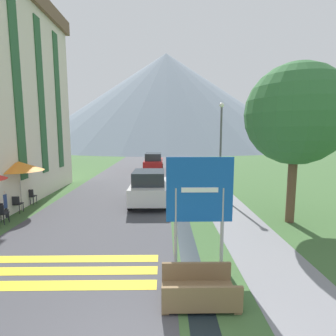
# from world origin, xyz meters

# --- Properties ---
(ground_plane) EXTENTS (160.00, 160.00, 0.00)m
(ground_plane) POSITION_xyz_m (0.00, 20.00, 0.00)
(ground_plane) COLOR #3D6033
(road) EXTENTS (6.40, 60.00, 0.01)m
(road) POSITION_xyz_m (-2.50, 30.00, 0.00)
(road) COLOR #424247
(road) RESTS_ON ground_plane
(footpath) EXTENTS (2.20, 60.00, 0.01)m
(footpath) POSITION_xyz_m (3.60, 30.00, 0.00)
(footpath) COLOR slate
(footpath) RESTS_ON ground_plane
(drainage_channel) EXTENTS (0.60, 60.00, 0.00)m
(drainage_channel) POSITION_xyz_m (1.20, 30.00, 0.00)
(drainage_channel) COLOR black
(drainage_channel) RESTS_ON ground_plane
(crosswalk_marking) EXTENTS (5.44, 1.84, 0.01)m
(crosswalk_marking) POSITION_xyz_m (-2.50, 3.20, 0.01)
(crosswalk_marking) COLOR yellow
(crosswalk_marking) RESTS_ON ground_plane
(mountain_distant) EXTENTS (79.38, 79.38, 27.13)m
(mountain_distant) POSITION_xyz_m (1.05, 77.38, 13.56)
(mountain_distant) COLOR gray
(mountain_distant) RESTS_ON ground_plane
(road_sign) EXTENTS (1.89, 0.11, 3.15)m
(road_sign) POSITION_xyz_m (1.41, 3.55, 2.00)
(road_sign) COLOR #9E9EA3
(road_sign) RESTS_ON ground_plane
(footbridge) EXTENTS (1.70, 1.10, 0.65)m
(footbridge) POSITION_xyz_m (1.20, 1.88, 0.23)
(footbridge) COLOR brown
(footbridge) RESTS_ON ground_plane
(parked_car_near) EXTENTS (2.00, 3.82, 1.82)m
(parked_car_near) POSITION_xyz_m (-0.40, 10.11, 0.91)
(parked_car_near) COLOR silver
(parked_car_near) RESTS_ON ground_plane
(parked_car_far) EXTENTS (1.90, 4.48, 1.82)m
(parked_car_far) POSITION_xyz_m (-0.66, 22.30, 0.91)
(parked_car_far) COLOR #A31919
(parked_car_far) RESTS_ON ground_plane
(cafe_chair_far_left) EXTENTS (0.40, 0.40, 0.85)m
(cafe_chair_far_left) POSITION_xyz_m (-6.69, 10.03, 0.51)
(cafe_chair_far_left) COLOR #232328
(cafe_chair_far_left) RESTS_ON ground_plane
(cafe_chair_near_right) EXTENTS (0.40, 0.40, 0.85)m
(cafe_chair_near_right) POSITION_xyz_m (-6.62, 7.31, 0.51)
(cafe_chair_near_right) COLOR #232328
(cafe_chair_near_right) RESTS_ON ground_plane
(cafe_chair_far_right) EXTENTS (0.40, 0.40, 0.85)m
(cafe_chair_far_right) POSITION_xyz_m (-6.87, 10.06, 0.51)
(cafe_chair_far_right) COLOR #232328
(cafe_chair_far_right) RESTS_ON ground_plane
(cafe_chair_near_left) EXTENTS (0.40, 0.40, 0.85)m
(cafe_chair_near_left) POSITION_xyz_m (-6.42, 7.02, 0.51)
(cafe_chair_near_left) COLOR #232328
(cafe_chair_near_left) RESTS_ON ground_plane
(cafe_chair_middle) EXTENTS (0.40, 0.40, 0.85)m
(cafe_chair_middle) POSITION_xyz_m (-6.59, 8.50, 0.51)
(cafe_chair_middle) COLOR #232328
(cafe_chair_middle) RESTS_ON ground_plane
(cafe_umbrella_middle_orange) EXTENTS (2.24, 2.24, 2.44)m
(cafe_umbrella_middle_orange) POSITION_xyz_m (-6.62, 9.00, 2.21)
(cafe_umbrella_middle_orange) COLOR #B7B2A8
(cafe_umbrella_middle_orange) RESTS_ON ground_plane
(person_seated_far) EXTENTS (0.32, 0.32, 1.29)m
(person_seated_far) POSITION_xyz_m (-6.83, 7.88, 0.71)
(person_seated_far) COLOR #282833
(person_seated_far) RESTS_ON ground_plane
(streetlamp) EXTENTS (0.28, 0.28, 5.54)m
(streetlamp) POSITION_xyz_m (3.77, 11.89, 3.26)
(streetlamp) COLOR #515156
(streetlamp) RESTS_ON ground_plane
(tree_by_path) EXTENTS (4.13, 4.13, 6.62)m
(tree_by_path) POSITION_xyz_m (5.81, 7.16, 4.54)
(tree_by_path) COLOR brown
(tree_by_path) RESTS_ON ground_plane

